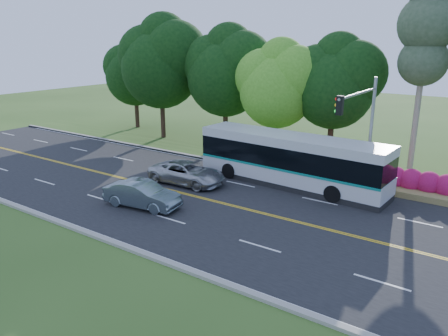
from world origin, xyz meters
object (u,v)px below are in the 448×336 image
Objects in this scene: transit_bus at (291,161)px; sedan at (142,194)px; suv at (187,173)px; traffic_signal at (362,120)px.

transit_bus is 9.70m from sedan.
suv is (-0.57, 4.67, -0.02)m from sedan.
traffic_signal is at bearing -73.35° from suv.
sedan is at bearing -118.86° from transit_bus.
transit_bus is at bearing -40.91° from sedan.
suv is at bearing -145.11° from transit_bus.
traffic_signal is 0.55× the size of transit_bus.
transit_bus reaches higher than sedan.
traffic_signal is 11.36m from suv.
transit_bus is at bearing -62.33° from suv.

